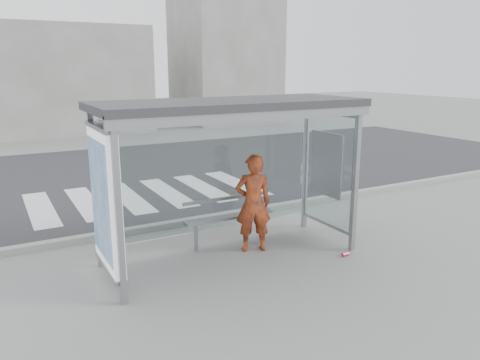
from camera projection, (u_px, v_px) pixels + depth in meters
name	position (u px, v px, depth m)	size (l,w,h in m)	color
ground	(232.00, 258.00, 7.84)	(80.00, 80.00, 0.00)	slate
road	(122.00, 175.00, 13.81)	(30.00, 10.00, 0.01)	#29292C
curb	(187.00, 221.00, 9.49)	(30.00, 0.18, 0.12)	gray
crosswalk	(148.00, 195.00, 11.68)	(5.55, 3.00, 0.00)	silver
bus_shelter	(208.00, 142.00, 7.25)	(4.25, 1.65, 2.62)	gray
building_center	(59.00, 80.00, 22.59)	(8.00, 5.00, 5.00)	slate
building_right	(225.00, 60.00, 26.55)	(5.00, 5.00, 7.00)	slate
person	(253.00, 203.00, 7.98)	(0.62, 0.41, 1.70)	#C66D12
bench	(229.00, 217.00, 8.33)	(1.68, 0.21, 0.87)	slate
soda_can	(345.00, 254.00, 7.90)	(0.07, 0.07, 0.13)	#DA4061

